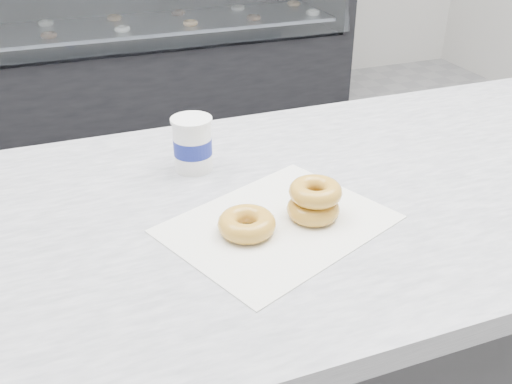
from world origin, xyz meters
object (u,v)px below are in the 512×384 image
Objects in this scene: donut_single at (247,224)px; counter at (396,343)px; donut_stack at (314,200)px; display_case at (153,38)px; coffee_cup at (193,143)px.

counter is at bearing 12.12° from donut_single.
counter is 0.56m from donut_stack.
donut_stack reaches higher than counter.
display_case reaches higher than coffee_cup.
counter is 1.28× the size of display_case.
coffee_cup reaches higher than donut_stack.
donut_stack is at bearing -81.57° from coffee_cup.
coffee_cup is at bearing -99.12° from display_case.
donut_single is 0.89× the size of coffee_cup.
display_case is 2.86m from donut_single.
coffee_cup is at bearing 94.38° from donut_single.
counter is 0.67m from coffee_cup.
coffee_cup is (-0.41, 0.16, 0.50)m from counter.
donut_stack is 1.15× the size of coffee_cup.
donut_stack reaches higher than donut_single.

